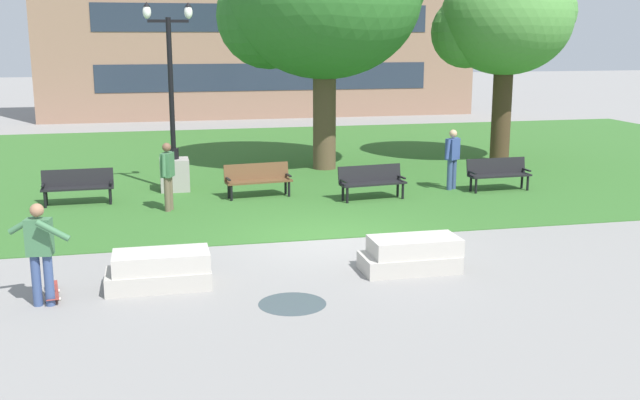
% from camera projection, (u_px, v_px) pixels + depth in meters
% --- Properties ---
extents(ground_plane, '(140.00, 140.00, 0.00)m').
position_uv_depth(ground_plane, '(330.00, 239.00, 16.18)').
color(ground_plane, gray).
extents(grass_lawn, '(40.00, 20.00, 0.02)m').
position_uv_depth(grass_lawn, '(262.00, 164.00, 25.70)').
color(grass_lawn, '#336628').
rests_on(grass_lawn, ground).
extents(concrete_block_center, '(1.80, 0.90, 0.64)m').
position_uv_depth(concrete_block_center, '(160.00, 270.00, 13.05)').
color(concrete_block_center, '#B2ADA3').
rests_on(concrete_block_center, ground).
extents(concrete_block_left, '(1.82, 0.90, 0.64)m').
position_uv_depth(concrete_block_left, '(412.00, 255.00, 13.97)').
color(concrete_block_left, '#B2ADA3').
rests_on(concrete_block_left, ground).
extents(person_skateboarder, '(1.05, 0.76, 1.71)m').
position_uv_depth(person_skateboarder, '(40.00, 248.00, 12.01)').
color(person_skateboarder, '#384C7A').
rests_on(person_skateboarder, ground).
extents(skateboard, '(0.34, 1.04, 0.14)m').
position_uv_depth(skateboard, '(52.00, 292.00, 12.58)').
color(skateboard, maroon).
rests_on(skateboard, ground).
extents(puddle, '(1.12, 1.12, 0.01)m').
position_uv_depth(puddle, '(292.00, 304.00, 12.29)').
color(puddle, '#47515B').
rests_on(puddle, ground).
extents(park_bench_near_left, '(1.81, 0.58, 0.90)m').
position_uv_depth(park_bench_near_left, '(78.00, 184.00, 19.39)').
color(park_bench_near_left, black).
rests_on(park_bench_near_left, grass_lawn).
extents(park_bench_near_right, '(1.82, 0.59, 0.90)m').
position_uv_depth(park_bench_near_right, '(498.00, 172.00, 21.14)').
color(park_bench_near_right, black).
rests_on(park_bench_near_right, grass_lawn).
extents(park_bench_far_left, '(1.85, 0.74, 0.90)m').
position_uv_depth(park_bench_far_left, '(258.00, 178.00, 20.27)').
color(park_bench_far_left, brown).
rests_on(park_bench_far_left, grass_lawn).
extents(park_bench_far_right, '(1.85, 0.73, 0.90)m').
position_uv_depth(park_bench_far_right, '(372.00, 180.00, 19.98)').
color(park_bench_far_right, black).
rests_on(park_bench_far_right, grass_lawn).
extents(lamp_post_left, '(1.32, 0.80, 5.18)m').
position_uv_depth(lamp_post_left, '(174.00, 154.00, 21.00)').
color(lamp_post_left, gray).
rests_on(lamp_post_left, grass_lawn).
extents(tree_near_left, '(4.63, 4.41, 6.72)m').
position_uv_depth(tree_near_left, '(504.00, 21.00, 25.07)').
color(tree_near_left, '#42301E').
rests_on(tree_near_left, grass_lawn).
extents(person_bystander_near_lawn, '(0.64, 0.56, 1.71)m').
position_uv_depth(person_bystander_near_lawn, '(452.00, 156.00, 21.16)').
color(person_bystander_near_lawn, '#384C7A').
rests_on(person_bystander_near_lawn, grass_lawn).
extents(person_bystander_far_lawn, '(0.36, 0.61, 1.71)m').
position_uv_depth(person_bystander_far_lawn, '(168.00, 173.00, 18.58)').
color(person_bystander_far_lawn, brown).
rests_on(person_bystander_far_lawn, grass_lawn).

